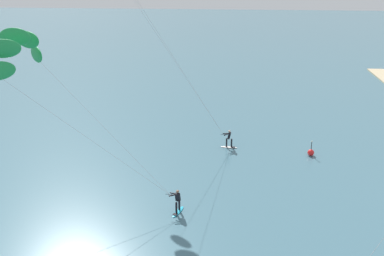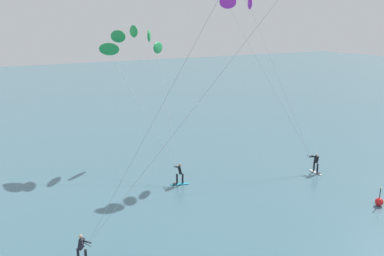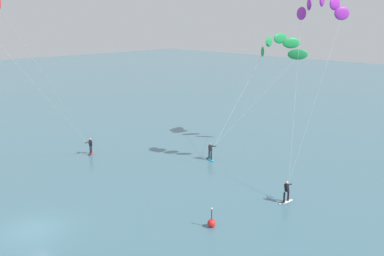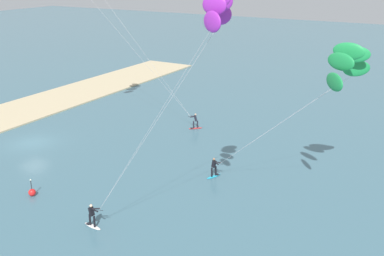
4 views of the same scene
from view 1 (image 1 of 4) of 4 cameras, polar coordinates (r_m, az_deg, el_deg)
name	(u,v)px [view 1 (image 1 of 4)]	position (r m, az deg, el deg)	size (l,w,h in m)	color
kitesurfer_mid_water	(23,56)	(29.49, -20.84, 8.64)	(6.38, 11.41, 11.92)	#23ADD1
marker_buoy	(311,152)	(39.35, 14.96, -3.03)	(0.56, 0.56, 1.38)	red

